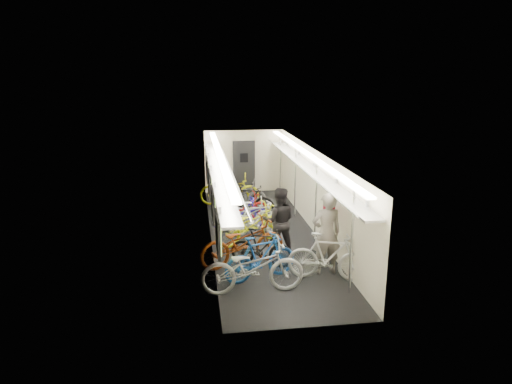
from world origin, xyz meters
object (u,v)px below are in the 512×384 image
object	(u,v)px
bicycle_0	(253,267)
passenger_mid	(279,221)
passenger_near	(326,234)
bicycle_1	(261,258)
backpack	(329,212)

from	to	relation	value
bicycle_0	passenger_mid	size ratio (longest dim) A/B	1.25
bicycle_0	passenger_near	size ratio (longest dim) A/B	1.13
bicycle_1	passenger_mid	world-z (taller)	passenger_mid
bicycle_0	passenger_near	xyz separation A→B (m)	(1.79, 0.75, 0.39)
bicycle_1	passenger_near	xyz separation A→B (m)	(1.53, 0.15, 0.43)
bicycle_0	backpack	distance (m)	2.53
passenger_near	passenger_mid	world-z (taller)	passenger_near
bicycle_1	passenger_mid	size ratio (longest dim) A/B	1.00
passenger_near	backpack	bearing A→B (deg)	-115.25
bicycle_0	bicycle_1	distance (m)	0.65
bicycle_1	backpack	size ratio (longest dim) A/B	4.61
bicycle_0	backpack	xyz separation A→B (m)	(2.02, 1.35, 0.71)
passenger_mid	backpack	distance (m)	1.34
passenger_mid	passenger_near	bearing A→B (deg)	131.50
bicycle_0	backpack	world-z (taller)	backpack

